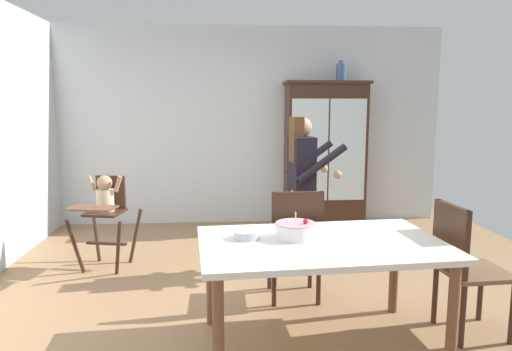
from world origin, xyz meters
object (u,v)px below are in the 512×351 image
at_px(dining_table, 321,253).
at_px(serving_bowl, 247,235).
at_px(high_chair_with_toddler, 105,205).
at_px(adult_person, 302,174).
at_px(dining_chair_far_side, 295,238).
at_px(china_cabinet, 325,154).
at_px(ceramic_vase, 341,72).
at_px(birthday_cake, 295,230).
at_px(dining_chair_right_end, 462,260).

xyz_separation_m(dining_table, serving_bowl, (-0.50, 0.10, 0.11)).
xyz_separation_m(high_chair_with_toddler, adult_person, (1.96, -0.21, 0.31)).
bearing_deg(serving_bowl, dining_chair_far_side, 54.74).
relative_size(china_cabinet, serving_bowl, 10.84).
relative_size(ceramic_vase, dining_chair_far_side, 0.28).
distance_m(adult_person, dining_chair_far_side, 0.89).
distance_m(ceramic_vase, birthday_cake, 3.58).
distance_m(china_cabinet, dining_chair_right_end, 3.21).
height_order(china_cabinet, serving_bowl, china_cabinet).
height_order(china_cabinet, high_chair_with_toddler, china_cabinet).
bearing_deg(dining_chair_right_end, dining_table, 90.96).
distance_m(china_cabinet, ceramic_vase, 1.11).
bearing_deg(dining_chair_right_end, adult_person, 29.44).
bearing_deg(birthday_cake, ceramic_vase, 70.77).
bearing_deg(serving_bowl, dining_table, -11.59).
height_order(high_chair_with_toddler, dining_table, high_chair_with_toddler).
bearing_deg(adult_person, china_cabinet, -25.40).
distance_m(high_chair_with_toddler, adult_person, 1.99).
distance_m(high_chair_with_toddler, birthday_cake, 2.32).
xyz_separation_m(ceramic_vase, dining_chair_far_side, (-1.00, -2.52, -1.51)).
relative_size(birthday_cake, dining_chair_far_side, 0.29).
height_order(china_cabinet, ceramic_vase, ceramic_vase).
xyz_separation_m(serving_bowl, dining_chair_right_end, (1.53, -0.03, -0.21)).
xyz_separation_m(serving_bowl, dining_chair_far_side, (0.44, 0.62, -0.21)).
bearing_deg(dining_chair_right_end, dining_chair_far_side, 56.04).
xyz_separation_m(china_cabinet, dining_chair_far_side, (-0.80, -2.52, -0.43)).
bearing_deg(ceramic_vase, serving_bowl, -114.56).
distance_m(china_cabinet, adult_person, 1.86).
xyz_separation_m(adult_person, serving_bowl, (-0.62, -1.39, -0.20)).
xyz_separation_m(china_cabinet, high_chair_with_toddler, (-2.58, -1.54, -0.33)).
relative_size(china_cabinet, dining_chair_right_end, 2.03).
xyz_separation_m(china_cabinet, serving_bowl, (-1.24, -3.14, -0.21)).
xyz_separation_m(dining_chair_far_side, dining_chair_right_end, (1.09, -0.65, 0.00)).
bearing_deg(adult_person, serving_bowl, 149.86).
bearing_deg(dining_chair_right_end, birthday_cake, 86.18).
xyz_separation_m(ceramic_vase, dining_table, (-0.94, -3.24, -1.41)).
bearing_deg(birthday_cake, serving_bowl, 177.60).
bearing_deg(high_chair_with_toddler, dining_chair_right_end, -17.81).
bearing_deg(china_cabinet, birthday_cake, -106.08).
bearing_deg(high_chair_with_toddler, ceramic_vase, 40.91).
height_order(dining_chair_far_side, dining_chair_right_end, same).
bearing_deg(ceramic_vase, china_cabinet, -178.89).
xyz_separation_m(adult_person, dining_table, (-0.13, -1.49, -0.31)).
bearing_deg(high_chair_with_toddler, dining_chair_far_side, -17.01).
bearing_deg(adult_person, dining_chair_far_side, 160.53).
xyz_separation_m(adult_person, birthday_cake, (-0.29, -1.40, -0.17)).
relative_size(serving_bowl, dining_chair_right_end, 0.19).
height_order(high_chair_with_toddler, dining_chair_far_side, dining_chair_far_side).
bearing_deg(dining_table, serving_bowl, 168.41).
xyz_separation_m(birthday_cake, dining_chair_far_side, (0.10, 0.64, -0.24)).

